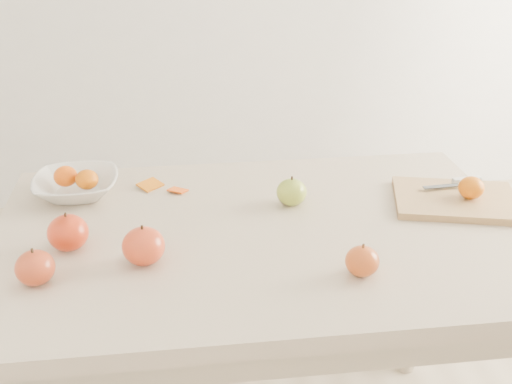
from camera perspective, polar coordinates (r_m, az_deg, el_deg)
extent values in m
cube|color=#C1AF91|center=(1.47, 0.25, -4.00)|extent=(1.20, 0.80, 0.04)
cylinder|color=#BCAA8E|center=(1.98, -17.04, -9.51)|extent=(0.06, 0.06, 0.71)
cylinder|color=#BCAA8E|center=(2.07, 14.01, -7.42)|extent=(0.06, 0.06, 0.71)
cube|color=tan|center=(1.65, 17.33, -0.68)|extent=(0.34, 0.28, 0.02)
ellipsoid|color=#D46807|center=(1.64, 18.58, 0.37)|extent=(0.06, 0.06, 0.05)
imported|color=white|center=(1.67, -15.68, 0.53)|extent=(0.21, 0.21, 0.05)
ellipsoid|color=#E05E07|center=(1.68, -16.57, 1.36)|extent=(0.06, 0.06, 0.05)
ellipsoid|color=#D96507|center=(1.65, -14.80, 1.09)|extent=(0.06, 0.06, 0.05)
cube|color=#CC670E|center=(1.69, -9.37, 0.50)|extent=(0.07, 0.07, 0.01)
cube|color=#E75310|center=(1.65, -6.97, 0.09)|extent=(0.06, 0.05, 0.01)
cube|color=silver|center=(1.73, 18.24, 0.99)|extent=(0.08, 0.02, 0.01)
cube|color=#393C40|center=(1.68, 16.14, 0.49)|extent=(0.10, 0.02, 0.00)
ellipsoid|color=olive|center=(1.56, 3.18, 0.00)|extent=(0.07, 0.07, 0.07)
ellipsoid|color=maroon|center=(1.42, -16.37, -3.49)|extent=(0.09, 0.09, 0.08)
ellipsoid|color=#A71120|center=(1.34, -9.96, -4.76)|extent=(0.09, 0.09, 0.08)
ellipsoid|color=#A02513|center=(1.30, 9.42, -6.08)|extent=(0.07, 0.07, 0.06)
ellipsoid|color=maroon|center=(1.33, -19.05, -6.38)|extent=(0.08, 0.08, 0.07)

